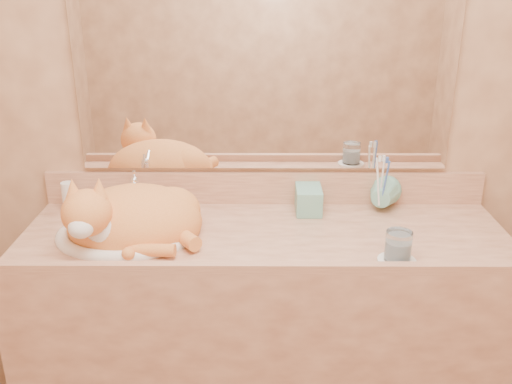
{
  "coord_description": "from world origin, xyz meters",
  "views": [
    {
      "loc": [
        -0.02,
        -0.97,
        1.66
      ],
      "look_at": [
        -0.03,
        0.7,
        1.0
      ],
      "focal_mm": 40.0,
      "sensor_mm": 36.0,
      "label": 1
    }
  ],
  "objects_px": {
    "sink_basin": "(125,217)",
    "cat": "(129,217)",
    "water_glass": "(398,246)",
    "toothbrush_cup": "(380,200)",
    "soap_dispenser": "(311,192)",
    "vanity_counter": "(264,341)"
  },
  "relations": [
    {
      "from": "sink_basin",
      "to": "cat",
      "type": "distance_m",
      "value": 0.02
    },
    {
      "from": "cat",
      "to": "water_glass",
      "type": "height_order",
      "value": "cat"
    },
    {
      "from": "sink_basin",
      "to": "toothbrush_cup",
      "type": "bearing_deg",
      "value": 4.69
    },
    {
      "from": "cat",
      "to": "soap_dispenser",
      "type": "bearing_deg",
      "value": 8.0
    },
    {
      "from": "soap_dispenser",
      "to": "toothbrush_cup",
      "type": "relative_size",
      "value": 1.77
    },
    {
      "from": "soap_dispenser",
      "to": "water_glass",
      "type": "relative_size",
      "value": 2.23
    },
    {
      "from": "cat",
      "to": "water_glass",
      "type": "bearing_deg",
      "value": -17.56
    },
    {
      "from": "vanity_counter",
      "to": "sink_basin",
      "type": "bearing_deg",
      "value": -177.46
    },
    {
      "from": "toothbrush_cup",
      "to": "soap_dispenser",
      "type": "bearing_deg",
      "value": -170.15
    },
    {
      "from": "cat",
      "to": "toothbrush_cup",
      "type": "distance_m",
      "value": 0.86
    },
    {
      "from": "vanity_counter",
      "to": "soap_dispenser",
      "type": "relative_size",
      "value": 7.91
    },
    {
      "from": "sink_basin",
      "to": "cat",
      "type": "relative_size",
      "value": 1.01
    },
    {
      "from": "soap_dispenser",
      "to": "water_glass",
      "type": "distance_m",
      "value": 0.39
    },
    {
      "from": "sink_basin",
      "to": "toothbrush_cup",
      "type": "distance_m",
      "value": 0.88
    },
    {
      "from": "vanity_counter",
      "to": "water_glass",
      "type": "height_order",
      "value": "water_glass"
    },
    {
      "from": "sink_basin",
      "to": "toothbrush_cup",
      "type": "height_order",
      "value": "sink_basin"
    },
    {
      "from": "toothbrush_cup",
      "to": "sink_basin",
      "type": "bearing_deg",
      "value": -168.14
    },
    {
      "from": "sink_basin",
      "to": "toothbrush_cup",
      "type": "relative_size",
      "value": 3.87
    },
    {
      "from": "toothbrush_cup",
      "to": "water_glass",
      "type": "xyz_separation_m",
      "value": [
        -0.02,
        -0.36,
        0.0
      ]
    },
    {
      "from": "vanity_counter",
      "to": "cat",
      "type": "height_order",
      "value": "cat"
    },
    {
      "from": "sink_basin",
      "to": "cat",
      "type": "bearing_deg",
      "value": -45.11
    },
    {
      "from": "soap_dispenser",
      "to": "sink_basin",
      "type": "bearing_deg",
      "value": -166.85
    }
  ]
}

